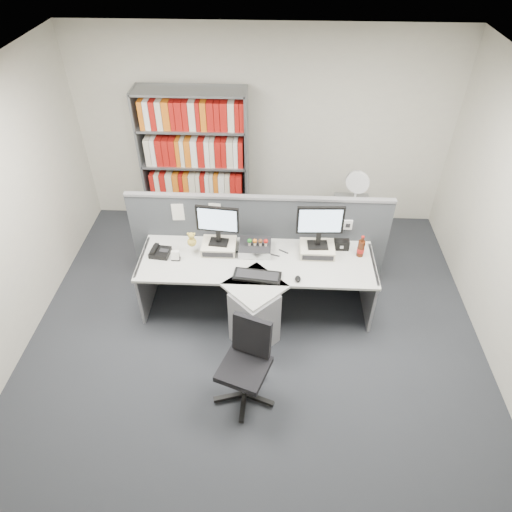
# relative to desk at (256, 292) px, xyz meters

# --- Properties ---
(ground) EXTENTS (5.50, 5.50, 0.00)m
(ground) POSITION_rel_desk_xyz_m (0.00, -0.60, -0.46)
(ground) COLOR #2E3137
(ground) RESTS_ON ground
(room_shell) EXTENTS (5.04, 5.54, 2.72)m
(room_shell) POSITION_rel_desk_xyz_m (0.00, -0.60, 1.33)
(room_shell) COLOR beige
(room_shell) RESTS_ON ground
(partition) EXTENTS (3.00, 0.08, 1.27)m
(partition) POSITION_rel_desk_xyz_m (0.00, 0.65, 0.19)
(partition) COLOR #3F4348
(partition) RESTS_ON ground
(desk) EXTENTS (2.60, 1.20, 0.72)m
(desk) POSITION_rel_desk_xyz_m (0.00, 0.00, 0.00)
(desk) COLOR #BABBB4
(desk) RESTS_ON ground
(monitor_riser_left) EXTENTS (0.38, 0.31, 0.10)m
(monitor_riser_left) POSITION_rel_desk_xyz_m (-0.43, 0.38, 0.31)
(monitor_riser_left) COLOR beige
(monitor_riser_left) RESTS_ON desk
(monitor_riser_right) EXTENTS (0.38, 0.31, 0.10)m
(monitor_riser_right) POSITION_rel_desk_xyz_m (0.67, 0.38, 0.31)
(monitor_riser_right) COLOR beige
(monitor_riser_right) RESTS_ON desk
(monitor_left) EXTENTS (0.47, 0.17, 0.48)m
(monitor_left) POSITION_rel_desk_xyz_m (-0.43, 0.38, 0.65)
(monitor_left) COLOR black
(monitor_left) RESTS_ON monitor_riser_left
(monitor_right) EXTENTS (0.51, 0.17, 0.51)m
(monitor_right) POSITION_rel_desk_xyz_m (0.67, 0.38, 0.67)
(monitor_right) COLOR black
(monitor_right) RESTS_ON monitor_riser_right
(desktop_pc) EXTENTS (0.35, 0.32, 0.09)m
(desktop_pc) POSITION_rel_desk_xyz_m (-0.03, 0.39, 0.31)
(desktop_pc) COLOR black
(desktop_pc) RESTS_ON desk
(figurines) EXTENTS (0.23, 0.05, 0.09)m
(figurines) POSITION_rel_desk_xyz_m (0.00, 0.37, 0.41)
(figurines) COLOR beige
(figurines) RESTS_ON desktop_pc
(keyboard) EXTENTS (0.52, 0.24, 0.03)m
(keyboard) POSITION_rel_desk_xyz_m (0.02, -0.05, 0.28)
(keyboard) COLOR black
(keyboard) RESTS_ON desk
(mouse) EXTENTS (0.06, 0.10, 0.04)m
(mouse) POSITION_rel_desk_xyz_m (0.44, -0.08, 0.28)
(mouse) COLOR black
(mouse) RESTS_ON desk
(desk_phone) EXTENTS (0.23, 0.22, 0.09)m
(desk_phone) POSITION_rel_desk_xyz_m (-1.08, 0.27, 0.30)
(desk_phone) COLOR black
(desk_phone) RESTS_ON desk
(desk_calendar) EXTENTS (0.10, 0.07, 0.12)m
(desk_calendar) POSITION_rel_desk_xyz_m (-0.89, 0.19, 0.31)
(desk_calendar) COLOR black
(desk_calendar) RESTS_ON desk
(plush_toy) EXTENTS (0.10, 0.10, 0.18)m
(plush_toy) POSITION_rel_desk_xyz_m (-0.72, 0.32, 0.44)
(plush_toy) COLOR gold
(plush_toy) RESTS_ON monitor_riser_left
(speaker) EXTENTS (0.17, 0.10, 0.11)m
(speaker) POSITION_rel_desk_xyz_m (0.94, 0.47, 0.32)
(speaker) COLOR black
(speaker) RESTS_ON desk
(cola_bottle) EXTENTS (0.08, 0.08, 0.27)m
(cola_bottle) POSITION_rel_desk_xyz_m (1.14, 0.36, 0.36)
(cola_bottle) COLOR #3F190A
(cola_bottle) RESTS_ON desk
(shelving_unit) EXTENTS (1.41, 0.40, 2.00)m
(shelving_unit) POSITION_rel_desk_xyz_m (-0.90, 1.85, 0.52)
(shelving_unit) COLOR slate
(shelving_unit) RESTS_ON ground
(filing_cabinet) EXTENTS (0.45, 0.61, 0.70)m
(filing_cabinet) POSITION_rel_desk_xyz_m (1.20, 1.40, -0.11)
(filing_cabinet) COLOR slate
(filing_cabinet) RESTS_ON ground
(desk_fan) EXTENTS (0.29, 0.18, 0.50)m
(desk_fan) POSITION_rel_desk_xyz_m (1.20, 1.40, 0.55)
(desk_fan) COLOR white
(desk_fan) RESTS_ON filing_cabinet
(office_chair) EXTENTS (0.60, 0.61, 0.91)m
(office_chair) POSITION_rel_desk_xyz_m (-0.04, -0.95, 0.03)
(office_chair) COLOR silver
(office_chair) RESTS_ON ground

